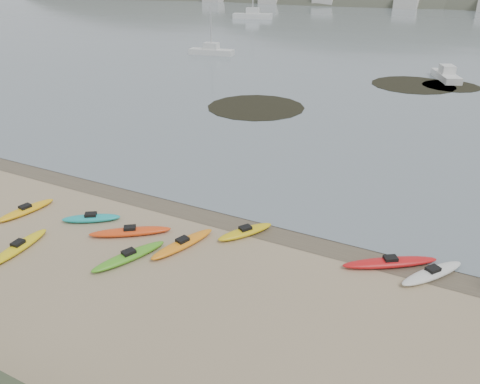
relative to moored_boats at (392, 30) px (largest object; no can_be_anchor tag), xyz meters
The scene contains 5 objects.
ground 80.97m from the moored_boats, 84.33° to the right, with size 600.00×600.00×0.00m, color tan.
wet_sand 81.27m from the moored_boats, 84.35° to the right, with size 60.00×60.00×0.00m, color brown.
kayaks 84.32m from the moored_boats, 85.40° to the right, with size 21.46×9.79×0.34m.
kelp_mats 51.93m from the moored_boats, 82.17° to the right, with size 22.60×24.93×0.04m.
moored_boats is the anchor object (origin of this frame).
Camera 1 is at (9.63, -18.66, 11.59)m, focal length 35.00 mm.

